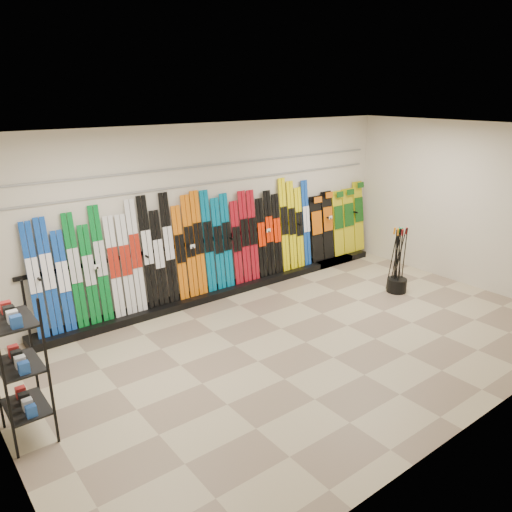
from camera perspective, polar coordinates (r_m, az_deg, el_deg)
floor at (r=7.45m, az=5.72°, el=-9.77°), size 8.00×8.00×0.00m
back_wall at (r=8.78m, az=-5.21°, el=5.13°), size 8.00×0.00×8.00m
right_wall at (r=9.98m, az=23.11°, el=5.35°), size 0.00×5.00×5.00m
ceiling at (r=6.59m, az=6.57°, el=13.88°), size 8.00×8.00×0.00m
ski_rack_base at (r=9.16m, az=-3.01°, el=-3.71°), size 8.00×0.40×0.12m
skis at (r=8.56m, az=-7.07°, el=0.94°), size 5.37×0.25×1.83m
snowboards at (r=10.77m, az=9.39°, el=3.75°), size 1.58×0.23×1.51m
accessory_rack at (r=5.75m, az=-25.38°, el=-11.44°), size 0.40×0.60×1.64m
pole_bin at (r=9.48m, az=15.77°, el=-3.22°), size 0.36×0.36×0.25m
ski_poles at (r=9.32m, az=15.88°, el=-0.42°), size 0.28×0.26×1.18m
slatwall_rail_0 at (r=8.66m, az=-5.23°, el=8.33°), size 7.60×0.02×0.03m
slatwall_rail_1 at (r=8.61m, az=-5.29°, el=10.29°), size 7.60×0.02×0.03m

